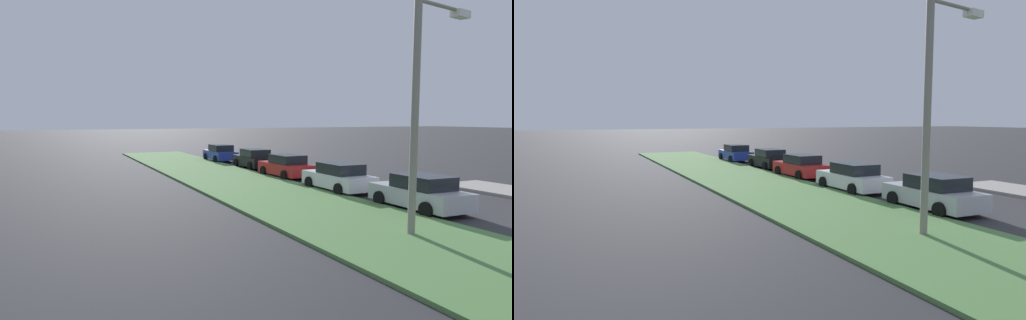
# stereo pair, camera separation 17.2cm
# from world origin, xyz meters

# --- Properties ---
(grass_median) EXTENTS (60.00, 6.00, 0.12)m
(grass_median) POSITION_xyz_m (10.00, 6.84, 0.06)
(grass_median) COLOR #517F42
(grass_median) RESTS_ON ground
(parked_car_silver) EXTENTS (4.34, 2.09, 1.47)m
(parked_car_silver) POSITION_xyz_m (5.41, 2.95, 0.72)
(parked_car_silver) COLOR #B2B5BA
(parked_car_silver) RESTS_ON ground
(parked_car_white) EXTENTS (4.30, 2.03, 1.47)m
(parked_car_white) POSITION_xyz_m (10.81, 3.16, 0.72)
(parked_car_white) COLOR silver
(parked_car_white) RESTS_ON ground
(parked_car_red) EXTENTS (4.37, 2.15, 1.47)m
(parked_car_red) POSITION_xyz_m (16.65, 3.05, 0.72)
(parked_car_red) COLOR red
(parked_car_red) RESTS_ON ground
(parked_car_black) EXTENTS (4.33, 2.07, 1.47)m
(parked_car_black) POSITION_xyz_m (22.22, 2.76, 0.72)
(parked_car_black) COLOR black
(parked_car_black) RESTS_ON ground
(parked_car_blue) EXTENTS (4.32, 2.06, 1.47)m
(parked_car_blue) POSITION_xyz_m (28.50, 3.15, 0.72)
(parked_car_blue) COLOR #23389E
(parked_car_blue) RESTS_ON ground
(streetlight) EXTENTS (0.86, 2.85, 7.50)m
(streetlight) POSITION_xyz_m (2.45, 5.98, 4.39)
(streetlight) COLOR gray
(streetlight) RESTS_ON ground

